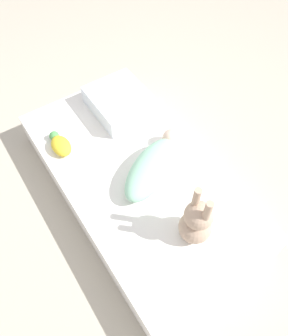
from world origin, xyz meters
The scene contains 6 objects.
ground_plane centered at (0.00, 0.00, 0.00)m, with size 12.00×12.00×0.00m, color #B2A893.
bed_mattress centered at (0.00, 0.00, 0.10)m, with size 1.44×0.77×0.20m.
swaddled_baby centered at (-0.06, -0.06, 0.26)m, with size 0.36×0.50×0.13m.
pillow centered at (0.44, -0.16, 0.26)m, with size 0.37×0.32×0.12m.
bunny_plush centered at (-0.45, -0.02, 0.33)m, with size 0.15×0.15×0.35m.
turtle_plush centered at (0.36, 0.27, 0.23)m, with size 0.20×0.10×0.07m.
Camera 1 is at (-0.83, 0.51, 1.64)m, focal length 35.00 mm.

